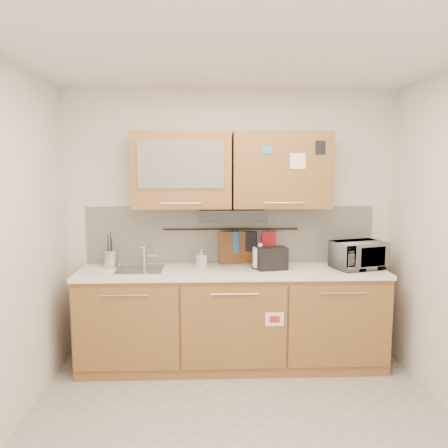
{
  "coord_description": "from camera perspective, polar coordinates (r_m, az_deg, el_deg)",
  "views": [
    {
      "loc": [
        -0.23,
        -2.75,
        1.83
      ],
      "look_at": [
        -0.08,
        1.05,
        1.36
      ],
      "focal_mm": 35.0,
      "sensor_mm": 36.0,
      "label": 1
    }
  ],
  "objects": [
    {
      "name": "upper_cabinets",
      "position": [
        4.07,
        0.94,
        7.05
      ],
      "size": [
        1.82,
        0.37,
        0.7
      ],
      "color": "#AD713D",
      "rests_on": "wall_back"
    },
    {
      "name": "dark_pouch",
      "position": [
        4.26,
        3.46,
        -2.26
      ],
      "size": [
        0.13,
        0.07,
        0.19
      ],
      "primitive_type": "cube",
      "rotation": [
        0.0,
        0.0,
        -0.32
      ],
      "color": "black",
      "rests_on": "utensil_rail"
    },
    {
      "name": "ceiling",
      "position": [
        2.86,
        2.63,
        22.65
      ],
      "size": [
        3.2,
        3.2,
        0.0
      ],
      "primitive_type": "plane",
      "rotation": [
        3.14,
        0.0,
        0.0
      ],
      "color": "white",
      "rests_on": "wall_back"
    },
    {
      "name": "utensil_rail",
      "position": [
        4.24,
        0.89,
        -0.68
      ],
      "size": [
        1.3,
        0.02,
        0.02
      ],
      "primitive_type": "cylinder",
      "rotation": [
        0.0,
        1.57,
        0.0
      ],
      "color": "black",
      "rests_on": "backsplash"
    },
    {
      "name": "soap_bottle",
      "position": [
        4.16,
        -2.97,
        -4.42
      ],
      "size": [
        0.1,
        0.1,
        0.17
      ],
      "primitive_type": "imported",
      "rotation": [
        0.0,
        0.0,
        0.44
      ],
      "color": "#999999",
      "rests_on": "countertop"
    },
    {
      "name": "microwave",
      "position": [
        4.25,
        17.14,
        -3.88
      ],
      "size": [
        0.53,
        0.43,
        0.25
      ],
      "primitive_type": "imported",
      "rotation": [
        0.0,
        0.0,
        0.31
      ],
      "color": "#999999",
      "rests_on": "countertop"
    },
    {
      "name": "utensil_crock",
      "position": [
        4.24,
        -14.58,
        -4.38
      ],
      "size": [
        0.18,
        0.18,
        0.34
      ],
      "rotation": [
        0.0,
        0.0,
        -0.42
      ],
      "color": "#B2B2B7",
      "rests_on": "countertop"
    },
    {
      "name": "wall_back",
      "position": [
        4.28,
        0.86,
        -0.06
      ],
      "size": [
        3.2,
        0.0,
        3.2
      ],
      "primitive_type": "plane",
      "rotation": [
        1.57,
        0.0,
        0.0
      ],
      "color": "silver",
      "rests_on": "ground"
    },
    {
      "name": "base_cabinet",
      "position": [
        4.19,
        1.06,
        -12.81
      ],
      "size": [
        2.8,
        0.64,
        0.88
      ],
      "color": "#AD713D",
      "rests_on": "floor"
    },
    {
      "name": "oven_mitt",
      "position": [
        4.24,
        1.08,
        -2.4
      ],
      "size": [
        0.13,
        0.06,
        0.21
      ],
      "primitive_type": "cube",
      "rotation": [
        0.0,
        0.0,
        -0.25
      ],
      "color": "#225A9C",
      "rests_on": "utensil_rail"
    },
    {
      "name": "sink",
      "position": [
        4.1,
        -10.91,
        -5.83
      ],
      "size": [
        0.42,
        0.4,
        0.26
      ],
      "color": "silver",
      "rests_on": "countertop"
    },
    {
      "name": "range_hood",
      "position": [
        4.02,
        1.05,
        1.19
      ],
      "size": [
        0.6,
        0.46,
        0.1
      ],
      "primitive_type": "cube",
      "color": "black",
      "rests_on": "upper_cabinets"
    },
    {
      "name": "pot_holder",
      "position": [
        4.28,
        5.87,
        -2.06
      ],
      "size": [
        0.14,
        0.03,
        0.17
      ],
      "primitive_type": "cube",
      "rotation": [
        0.0,
        0.0,
        0.1
      ],
      "color": "#AD1721",
      "rests_on": "utensil_rail"
    },
    {
      "name": "countertop",
      "position": [
        4.05,
        1.08,
        -6.23
      ],
      "size": [
        2.82,
        0.62,
        0.04
      ],
      "primitive_type": "cube",
      "color": "white",
      "rests_on": "base_cabinet"
    },
    {
      "name": "kettle",
      "position": [
        4.09,
        4.74,
        -4.48
      ],
      "size": [
        0.17,
        0.15,
        0.24
      ],
      "rotation": [
        0.0,
        0.0,
        0.05
      ],
      "color": "white",
      "rests_on": "countertop"
    },
    {
      "name": "cutting_board",
      "position": [
        4.27,
        1.72,
        -3.88
      ],
      "size": [
        0.35,
        0.07,
        0.44
      ],
      "primitive_type": "cube",
      "rotation": [
        0.0,
        0.0,
        0.13
      ],
      "color": "brown",
      "rests_on": "utensil_rail"
    },
    {
      "name": "toaster",
      "position": [
        4.05,
        6.23,
        -4.44
      ],
      "size": [
        0.3,
        0.21,
        0.21
      ],
      "rotation": [
        0.0,
        0.0,
        0.17
      ],
      "color": "black",
      "rests_on": "countertop"
    },
    {
      "name": "floor",
      "position": [
        3.31,
        2.35,
        -26.56
      ],
      "size": [
        3.2,
        3.2,
        0.0
      ],
      "primitive_type": "plane",
      "color": "#9E9993",
      "rests_on": "ground"
    },
    {
      "name": "backsplash",
      "position": [
        4.29,
        0.87,
        -1.41
      ],
      "size": [
        2.8,
        0.02,
        0.56
      ],
      "primitive_type": "cube",
      "color": "silver",
      "rests_on": "countertop"
    }
  ]
}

